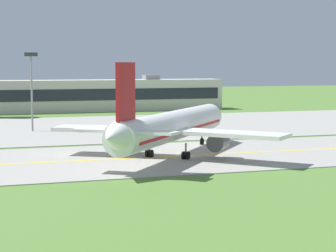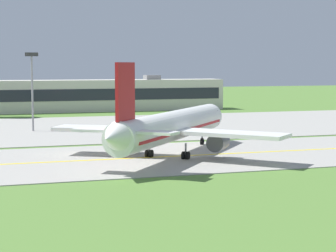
# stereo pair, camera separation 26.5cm
# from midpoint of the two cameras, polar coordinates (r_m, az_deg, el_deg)

# --- Properties ---
(ground_plane) EXTENTS (500.00, 500.00, 0.00)m
(ground_plane) POSITION_cam_midpoint_polar(r_m,az_deg,el_deg) (84.56, 1.23, -2.82)
(ground_plane) COLOR #517A33
(taxiway_strip) EXTENTS (240.00, 28.00, 0.10)m
(taxiway_strip) POSITION_cam_midpoint_polar(r_m,az_deg,el_deg) (84.55, 1.23, -2.78)
(taxiway_strip) COLOR #9E9B93
(taxiway_strip) RESTS_ON ground
(apron_pad) EXTENTS (140.00, 52.00, 0.10)m
(apron_pad) POSITION_cam_midpoint_polar(r_m,az_deg,el_deg) (127.27, -0.77, 0.05)
(apron_pad) COLOR #9E9B93
(apron_pad) RESTS_ON ground
(taxiway_centreline) EXTENTS (220.00, 0.60, 0.01)m
(taxiway_centreline) POSITION_cam_midpoint_polar(r_m,az_deg,el_deg) (84.54, 1.24, -2.75)
(taxiway_centreline) COLOR yellow
(taxiway_centreline) RESTS_ON taxiway_strip
(airplane_lead) EXTENTS (29.40, 33.15, 12.70)m
(airplane_lead) POSITION_cam_midpoint_polar(r_m,az_deg,el_deg) (83.45, 0.22, -0.07)
(airplane_lead) COLOR white
(airplane_lead) RESTS_ON ground
(terminal_building) EXTENTS (64.99, 8.57, 9.62)m
(terminal_building) POSITION_cam_midpoint_polar(r_m,az_deg,el_deg) (168.87, -5.83, 2.82)
(terminal_building) COLOR beige
(terminal_building) RESTS_ON ground
(apron_light_mast) EXTENTS (2.40, 0.50, 14.70)m
(apron_light_mast) POSITION_cam_midpoint_polar(r_m,az_deg,el_deg) (118.41, -12.47, 4.00)
(apron_light_mast) COLOR gray
(apron_light_mast) RESTS_ON ground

